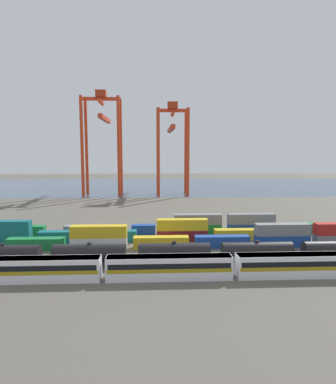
{
  "coord_description": "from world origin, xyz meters",
  "views": [
    {
      "loc": [
        -2.8,
        -77.72,
        21.09
      ],
      "look_at": [
        2.27,
        29.95,
        8.14
      ],
      "focal_mm": 31.37,
      "sensor_mm": 36.0,
      "label": 1
    }
  ],
  "objects_px": {
    "shipping_container_3": "(161,242)",
    "gantry_crane_central": "(172,139)",
    "shipping_container_26": "(303,228)",
    "shipping_container_11": "(5,237)",
    "shipping_container_1": "(99,243)",
    "passenger_train": "(169,266)",
    "gantry_crane_west": "(102,132)",
    "freight_tank_row": "(174,254)",
    "shipping_container_18": "(296,234)",
    "shipping_container_24": "(251,229)"
  },
  "relations": [
    {
      "from": "shipping_container_18",
      "to": "freight_tank_row",
      "type": "bearing_deg",
      "value": -150.97
    },
    {
      "from": "shipping_container_1",
      "to": "shipping_container_18",
      "type": "relative_size",
      "value": 2.0
    },
    {
      "from": "passenger_train",
      "to": "freight_tank_row",
      "type": "distance_m",
      "value": 7.16
    },
    {
      "from": "shipping_container_11",
      "to": "gantry_crane_central",
      "type": "distance_m",
      "value": 104.12
    },
    {
      "from": "shipping_container_1",
      "to": "passenger_train",
      "type": "bearing_deg",
      "value": -51.22
    },
    {
      "from": "gantry_crane_west",
      "to": "shipping_container_11",
      "type": "bearing_deg",
      "value": -96.59
    },
    {
      "from": "freight_tank_row",
      "to": "shipping_container_11",
      "type": "height_order",
      "value": "freight_tank_row"
    },
    {
      "from": "shipping_container_26",
      "to": "gantry_crane_central",
      "type": "distance_m",
      "value": 93.05
    },
    {
      "from": "shipping_container_26",
      "to": "gantry_crane_central",
      "type": "xyz_separation_m",
      "value": [
        -29.46,
        84.27,
        26.24
      ]
    },
    {
      "from": "freight_tank_row",
      "to": "gantry_crane_west",
      "type": "xyz_separation_m",
      "value": [
        -28.22,
        106.31,
        28.41
      ]
    },
    {
      "from": "gantry_crane_west",
      "to": "gantry_crane_central",
      "type": "relative_size",
      "value": 1.12
    },
    {
      "from": "freight_tank_row",
      "to": "shipping_container_18",
      "type": "distance_m",
      "value": 35.14
    },
    {
      "from": "freight_tank_row",
      "to": "shipping_container_18",
      "type": "bearing_deg",
      "value": 29.03
    },
    {
      "from": "shipping_container_11",
      "to": "shipping_container_26",
      "type": "distance_m",
      "value": 74.19
    },
    {
      "from": "shipping_container_3",
      "to": "gantry_crane_central",
      "type": "relative_size",
      "value": 0.27
    },
    {
      "from": "freight_tank_row",
      "to": "shipping_container_11",
      "type": "relative_size",
      "value": 6.31
    },
    {
      "from": "shipping_container_11",
      "to": "gantry_crane_central",
      "type": "bearing_deg",
      "value": 63.8
    },
    {
      "from": "shipping_container_1",
      "to": "shipping_container_3",
      "type": "distance_m",
      "value": 13.52
    },
    {
      "from": "shipping_container_18",
      "to": "gantry_crane_west",
      "type": "xyz_separation_m",
      "value": [
        -58.94,
        89.26,
        29.23
      ]
    },
    {
      "from": "passenger_train",
      "to": "gantry_crane_central",
      "type": "bearing_deg",
      "value": 86.39
    },
    {
      "from": "gantry_crane_west",
      "to": "passenger_train",
      "type": "bearing_deg",
      "value": -76.63
    },
    {
      "from": "freight_tank_row",
      "to": "shipping_container_18",
      "type": "height_order",
      "value": "freight_tank_row"
    },
    {
      "from": "shipping_container_1",
      "to": "gantry_crane_central",
      "type": "distance_m",
      "value": 102.36
    },
    {
      "from": "shipping_container_3",
      "to": "gantry_crane_west",
      "type": "bearing_deg",
      "value": 105.27
    },
    {
      "from": "passenger_train",
      "to": "shipping_container_3",
      "type": "xyz_separation_m",
      "value": [
        -0.9,
        17.95,
        -0.84
      ]
    },
    {
      "from": "shipping_container_11",
      "to": "gantry_crane_west",
      "type": "relative_size",
      "value": 0.24
    },
    {
      "from": "shipping_container_11",
      "to": "shipping_container_18",
      "type": "height_order",
      "value": "same"
    },
    {
      "from": "freight_tank_row",
      "to": "shipping_container_26",
      "type": "xyz_separation_m",
      "value": [
        35.41,
        23.18,
        -0.82
      ]
    },
    {
      "from": "shipping_container_18",
      "to": "shipping_container_26",
      "type": "xyz_separation_m",
      "value": [
        4.69,
        6.13,
        0.0
      ]
    },
    {
      "from": "passenger_train",
      "to": "freight_tank_row",
      "type": "bearing_deg",
      "value": 79.71
    },
    {
      "from": "shipping_container_3",
      "to": "gantry_crane_central",
      "type": "distance_m",
      "value": 100.37
    },
    {
      "from": "shipping_container_3",
      "to": "shipping_container_18",
      "type": "distance_m",
      "value": 33.46
    },
    {
      "from": "passenger_train",
      "to": "shipping_container_1",
      "type": "bearing_deg",
      "value": 128.78
    },
    {
      "from": "shipping_container_1",
      "to": "shipping_container_24",
      "type": "bearing_deg",
      "value": 18.25
    },
    {
      "from": "shipping_container_1",
      "to": "shipping_container_3",
      "type": "relative_size",
      "value": 1.0
    },
    {
      "from": "shipping_container_26",
      "to": "shipping_container_11",
      "type": "bearing_deg",
      "value": -175.26
    },
    {
      "from": "shipping_container_3",
      "to": "shipping_container_18",
      "type": "xyz_separation_m",
      "value": [
        32.89,
        6.13,
        0.0
      ]
    },
    {
      "from": "shipping_container_18",
      "to": "shipping_container_26",
      "type": "bearing_deg",
      "value": 52.58
    },
    {
      "from": "shipping_container_11",
      "to": "shipping_container_1",
      "type": "bearing_deg",
      "value": -15.04
    },
    {
      "from": "shipping_container_3",
      "to": "gantry_crane_central",
      "type": "xyz_separation_m",
      "value": [
        8.13,
        96.54,
        26.24
      ]
    },
    {
      "from": "shipping_container_1",
      "to": "gantry_crane_west",
      "type": "distance_m",
      "value": 100.56
    },
    {
      "from": "freight_tank_row",
      "to": "gantry_crane_west",
      "type": "bearing_deg",
      "value": 104.87
    },
    {
      "from": "shipping_container_18",
      "to": "gantry_crane_west",
      "type": "distance_m",
      "value": 110.89
    },
    {
      "from": "freight_tank_row",
      "to": "passenger_train",
      "type": "bearing_deg",
      "value": -100.29
    },
    {
      "from": "shipping_container_11",
      "to": "shipping_container_18",
      "type": "xyz_separation_m",
      "value": [
        69.25,
        0.0,
        0.0
      ]
    },
    {
      "from": "shipping_container_3",
      "to": "passenger_train",
      "type": "bearing_deg",
      "value": -87.13
    },
    {
      "from": "gantry_crane_west",
      "to": "shipping_container_18",
      "type": "bearing_deg",
      "value": -56.56
    },
    {
      "from": "shipping_container_18",
      "to": "shipping_container_24",
      "type": "bearing_deg",
      "value": 146.36
    },
    {
      "from": "shipping_container_18",
      "to": "shipping_container_24",
      "type": "xyz_separation_m",
      "value": [
        -9.22,
        6.13,
        0.0
      ]
    },
    {
      "from": "shipping_container_26",
      "to": "gantry_crane_west",
      "type": "distance_m",
      "value": 108.69
    }
  ]
}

